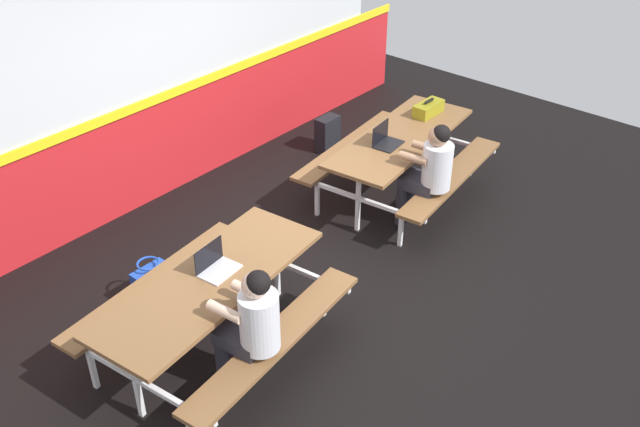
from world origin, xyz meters
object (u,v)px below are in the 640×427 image
Objects in this scene: laptop_dark at (386,140)px; laptop_silver at (216,266)px; student_further at (430,168)px; toolbox_grey at (428,109)px; student_nearer at (251,322)px; backpack_dark at (327,134)px; tote_bag_bright at (152,284)px; picnic_table_left at (211,296)px; picnic_table_right at (400,149)px.

laptop_silver is at bearing -174.51° from laptop_dark.
student_further is 3.02× the size of toolbox_grey.
backpack_dark is at bearing 32.20° from student_nearer.
tote_bag_bright is (-2.63, 1.21, -0.51)m from student_further.
backpack_dark is at bearing 11.83° from tote_bag_bright.
toolbox_grey is 1.40m from backpack_dark.
student_nearer reaches higher than backpack_dark.
toolbox_grey is at bearing 4.29° from laptop_dark.
laptop_dark is (2.87, 0.88, 0.08)m from student_nearer.
student_further is 0.62m from laptop_dark.
student_nearer is 3.89m from toolbox_grey.
picnic_table_left is 0.25m from laptop_silver.
picnic_table_right is 1.78× the size of student_nearer.
student_further is at bearing -7.85° from laptop_silver.
picnic_table_left is 3.04m from picnic_table_right.
picnic_table_left is 3.69m from toolbox_grey.
picnic_table_right is 0.69m from toolbox_grey.
student_nearer is 3.00m from laptop_dark.
picnic_table_right is at bearing 5.63° from picnic_table_left.
student_nearer reaches higher than laptop_silver.
laptop_silver is (-2.56, 0.35, 0.08)m from student_further.
laptop_silver is 2.65m from laptop_dark.
student_further reaches higher than picnic_table_left.
toolbox_grey is 3.70m from tote_bag_bright.
laptop_silver is (-2.91, -0.25, 0.21)m from picnic_table_right.
student_nearer is 3.52× the size of laptop_silver.
toolbox_grey is at bearing -74.84° from backpack_dark.
laptop_dark reaches higher than tote_bag_bright.
picnic_table_right is at bearing 4.86° from laptop_silver.
picnic_table_left is 0.99m from tote_bag_bright.
toolbox_grey reaches higher than picnic_table_left.
backpack_dark is at bearing 105.16° from toolbox_grey.
laptop_dark is at bearing 178.64° from picnic_table_right.
student_nearer reaches higher than picnic_table_right.
laptop_dark is at bearing 17.03° from student_nearer.
picnic_table_left is 1.78× the size of student_nearer.
tote_bag_bright is (-2.70, 0.60, -0.59)m from laptop_dark.
laptop_dark is at bearing 83.00° from student_further.
backpack_dark is (3.22, 1.55, -0.57)m from laptop_silver.
laptop_silver reaches higher than picnic_table_right.
laptop_dark is 1.53m from backpack_dark.
backpack_dark is at bearing 76.55° from picnic_table_right.
student_further reaches higher than laptop_silver.
picnic_table_right is (3.03, 0.30, 0.00)m from picnic_table_left.
student_further is at bearing -145.58° from toolbox_grey.
picnic_table_right is 1.38m from backpack_dark.
student_further is 2.94m from tote_bag_bright.
tote_bag_bright is (-0.06, 0.86, -0.59)m from laptop_silver.
laptop_silver is at bearing 172.15° from student_further.
tote_bag_bright is (0.17, 1.48, -0.51)m from student_nearer.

